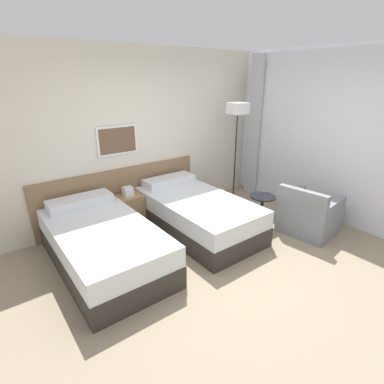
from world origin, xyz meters
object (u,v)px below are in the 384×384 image
(nightstand, at_px, (129,210))
(armchair, at_px, (309,216))
(bed_near_door, at_px, (103,244))
(bed_near_window, at_px, (197,213))
(side_table, at_px, (262,205))
(floor_lamp, at_px, (237,116))

(nightstand, bearing_deg, armchair, -41.35)
(bed_near_door, xyz_separation_m, bed_near_window, (1.49, 0.00, 0.00))
(bed_near_window, bearing_deg, side_table, -28.69)
(bed_near_door, xyz_separation_m, floor_lamp, (2.81, 0.52, 1.31))
(bed_near_door, relative_size, armchair, 2.27)
(bed_near_door, distance_m, bed_near_window, 1.49)
(bed_near_door, xyz_separation_m, armchair, (2.85, -1.07, -0.02))
(bed_near_window, height_order, side_table, bed_near_window)
(bed_near_window, xyz_separation_m, side_table, (0.92, -0.50, 0.07))
(bed_near_door, distance_m, nightstand, 1.08)
(side_table, bearing_deg, nightstand, 142.31)
(armchair, bearing_deg, bed_near_window, 44.67)
(bed_near_window, xyz_separation_m, floor_lamp, (1.31, 0.52, 1.31))
(bed_near_door, distance_m, armchair, 3.05)
(bed_near_window, distance_m, armchair, 1.73)
(bed_near_window, bearing_deg, armchair, -38.19)
(floor_lamp, bearing_deg, bed_near_door, -169.41)
(bed_near_door, relative_size, floor_lamp, 1.11)
(nightstand, distance_m, armchair, 2.81)
(floor_lamp, relative_size, armchair, 2.05)
(floor_lamp, bearing_deg, bed_near_window, -158.26)
(bed_near_door, bearing_deg, side_table, -11.80)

